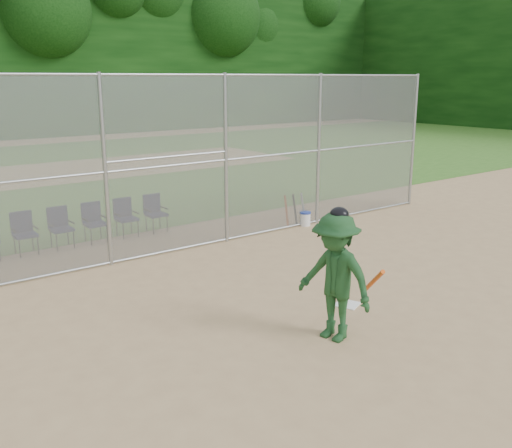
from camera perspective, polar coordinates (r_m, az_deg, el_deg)
ground at (r=9.78m, az=9.01°, el=-9.19°), size 100.00×100.00×0.00m
grass_strip at (r=25.30m, az=-21.82°, el=4.58°), size 100.00×100.00×0.00m
dirt_patch_far at (r=25.30m, az=-21.82°, el=4.59°), size 24.00×24.00×0.00m
backstop_fence at (r=13.04m, az=-6.70°, el=6.32°), size 16.09×0.09×4.00m
treeline at (r=26.98m, az=-24.17°, el=16.67°), size 81.00×60.00×11.00m
home_plate at (r=10.28m, az=9.10°, el=-7.93°), size 0.51×0.51×0.02m
batter_at_plate at (r=8.65m, az=7.91°, el=-5.24°), size 1.05×1.42×2.06m
water_cooler at (r=15.45m, az=4.94°, el=0.54°), size 0.30×0.30×0.38m
spare_bats at (r=15.45m, az=3.91°, el=1.44°), size 0.66×0.27×0.85m
chair_2 at (r=13.82m, az=-22.08°, el=-0.93°), size 0.54×0.52×0.96m
chair_3 at (r=14.04m, az=-18.88°, el=-0.41°), size 0.54×0.52×0.96m
chair_4 at (r=14.30m, az=-15.78°, el=0.10°), size 0.54×0.52×0.96m
chair_5 at (r=14.61m, az=-12.80°, el=0.58°), size 0.54×0.52×0.96m
chair_6 at (r=14.95m, az=-9.95°, el=1.04°), size 0.54×0.52×0.96m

